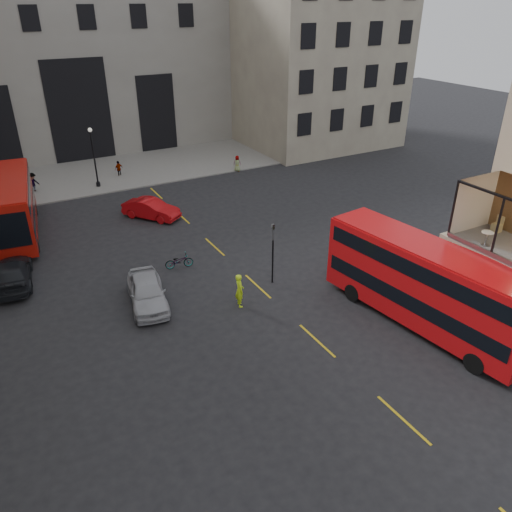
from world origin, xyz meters
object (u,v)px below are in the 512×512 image
bicycle (179,261)px  pedestrian_d (237,164)px  pedestrian_c (119,169)px  bus_near (425,282)px  car_b (151,209)px  cafe_table_far (487,236)px  street_lamp_b (95,161)px  cafe_chair_d (497,227)px  bus_far (14,204)px  car_c (12,273)px  car_a (147,292)px  pedestrian_b (33,183)px  traffic_light_near (273,246)px  cyclist (240,290)px

bicycle → pedestrian_d: pedestrian_d is taller
pedestrian_d → pedestrian_c: bearing=14.6°
bus_near → bicycle: bearing=126.3°
car_b → cafe_table_far: size_ratio=6.43×
car_b → pedestrian_c: pedestrian_c is taller
street_lamp_b → cafe_chair_d: cafe_chair_d is taller
bus_far → car_b: bearing=-11.2°
bus_near → car_c: bearing=140.9°
car_a → pedestrian_b: (-2.94, 21.95, 0.09)m
car_c → bicycle: bearing=170.2°
traffic_light_near → car_b: (-3.10, 12.97, -1.68)m
cafe_table_far → car_c: bearing=141.7°
bus_far → car_b: size_ratio=2.34×
cafe_table_far → bus_far: bearing=129.0°
cafe_table_far → street_lamp_b: bearing=110.9°
bicycle → cafe_table_far: size_ratio=2.51×
street_lamp_b → cafe_chair_d: (13.48, -29.87, 2.46)m
car_b → street_lamp_b: bearing=64.5°
cyclist → cafe_table_far: size_ratio=2.80×
street_lamp_b → cafe_table_far: 32.90m
bus_near → pedestrian_c: bus_near is taller
car_a → pedestrian_d: car_a is taller
traffic_light_near → bus_far: 19.24m
bus_far → bicycle: bearing=-51.9°
car_a → pedestrian_b: 22.15m
traffic_light_near → cafe_table_far: 11.24m
cyclist → pedestrian_b: 25.62m
cafe_chair_d → traffic_light_near: bearing=137.1°
cyclist → cafe_chair_d: 13.68m
bus_near → pedestrian_b: size_ratio=6.33×
bus_far → pedestrian_b: size_ratio=5.82×
pedestrian_c → car_b: bearing=64.3°
pedestrian_d → cyclist: bearing=98.4°
pedestrian_d → cafe_table_far: size_ratio=2.21×
cafe_chair_d → pedestrian_b: bearing=120.9°
bus_far → car_c: bearing=-99.1°
traffic_light_near → bus_far: (-12.30, 14.79, -0.11)m
pedestrian_b → pedestrian_c: bearing=-27.5°
bus_near → street_lamp_b: bearing=107.9°
bus_far → cafe_chair_d: 30.85m
bicycle → car_a: bearing=146.4°
car_b → cyclist: (0.22, -14.25, 0.24)m
bus_near → pedestrian_c: size_ratio=7.51×
bicycle → bus_near: bearing=-132.7°
bus_near → bicycle: bus_near is taller
car_a → bicycle: 4.40m
car_a → cyclist: cyclist is taller
street_lamp_b → cafe_chair_d: bearing=-65.7°
cafe_chair_d → pedestrian_c: bearing=109.0°
bus_near → car_b: bus_near is taller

